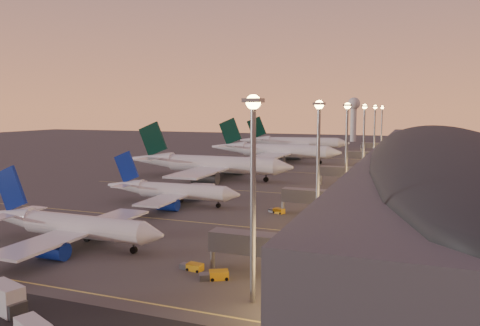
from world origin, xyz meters
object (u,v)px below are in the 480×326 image
Objects in this scene: catering_truck_a at (7,299)px; baggage_tug_a at (192,267)px; airliner_wide_far at (294,143)px; baggage_tug_c at (277,211)px; airliner_wide_mid at (274,151)px; airliner_narrow_south at (69,226)px; airliner_wide_near at (207,164)px; radar_tower at (354,112)px; baggage_tug_b at (215,275)px; airliner_narrow_north at (171,191)px.

baggage_tug_a is at bearing 73.24° from catering_truck_a.
airliner_wide_far is 159.51m from baggage_tug_c.
airliner_narrow_south is at bearing -85.59° from airliner_wide_mid.
airliner_wide_near is 57.91m from baggage_tug_c.
baggage_tug_c is at bearing 54.59° from airliner_narrow_south.
radar_tower is 251.48m from baggage_tug_c.
baggage_tug_b is at bearing -86.27° from airliner_wide_far.
baggage_tug_b is at bearing -73.70° from airliner_wide_mid.
baggage_tug_c is (27.31, 38.07, -3.04)m from airliner_narrow_south.
baggage_tug_a is 0.92× the size of baggage_tug_c.
baggage_tug_c is at bearing 65.53° from baggage_tug_b.
airliner_wide_far is (-7.54, 155.28, 1.69)m from airliner_narrow_north.
airliner_narrow_north is 101.27m from airliner_wide_mid.
baggage_tug_b is at bearing -86.42° from radar_tower.
catering_truck_a is at bearing -116.18° from baggage_tug_a.
airliner_wide_near is 0.99× the size of airliner_wide_far.
airliner_wide_near reaches higher than airliner_narrow_north.
baggage_tug_b is (4.78, -2.31, 0.07)m from baggage_tug_a.
catering_truck_a is (22.79, -106.53, -3.49)m from airliner_wide_near.
baggage_tug_a is (36.94, -85.48, -4.58)m from airliner_wide_near.
baggage_tug_b is (39.38, -199.72, -4.57)m from airliner_wide_far.
airliner_wide_far reaches higher than airliner_narrow_north.
airliner_wide_far is 9.69× the size of catering_truck_a.
baggage_tug_a is (13.63, -292.14, -21.38)m from radar_tower.
airliner_wide_near reaches higher than airliner_narrow_south.
airliner_wide_near is 0.98× the size of airliner_wide_mid.
baggage_tug_b is at bearing -56.08° from airliner_narrow_north.
radar_tower is at bearing 114.27° from baggage_tug_c.
airliner_wide_mid is 150.67m from radar_tower.
radar_tower is at bearing 87.74° from airliner_narrow_south.
catering_truck_a is (12.91, -63.18, -1.86)m from airliner_narrow_north.
airliner_wide_mid is 54.24m from airliner_wide_far.
airliner_wide_near is at bearing 152.05° from baggage_tug_c.
airliner_wide_mid reaches higher than airliner_wide_far.
airliner_narrow_north is 251.05m from radar_tower.
airliner_wide_near is 93.24m from baggage_tug_a.
airliner_narrow_south is 10.11× the size of baggage_tug_a.
airliner_wide_near is 58.22m from airliner_wide_mid.
airliner_wide_far is (2.34, 111.92, 0.06)m from airliner_wide_near.
baggage_tug_b is (31.84, -44.44, -2.88)m from airliner_narrow_north.
airliner_narrow_north is 0.61× the size of airliner_wide_near.
baggage_tug_a is at bearing -8.25° from airliner_narrow_south.
airliner_wide_far reaches higher than baggage_tug_c.
catering_truck_a reaches higher than baggage_tug_c.
airliner_wide_mid is at bearing 109.69° from baggage_tug_a.
catering_truck_a is at bearing -80.15° from airliner_narrow_north.
catering_truck_a reaches higher than baggage_tug_a.
radar_tower reaches higher than airliner_wide_near.
airliner_narrow_north is at bearing 91.42° from airliner_narrow_south.
radar_tower is 7.41× the size of baggage_tug_b.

